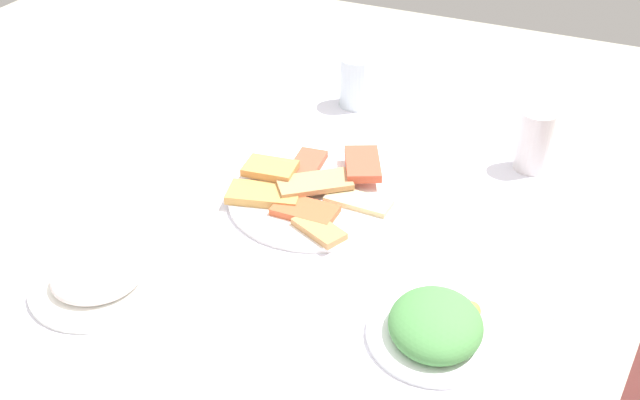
{
  "coord_description": "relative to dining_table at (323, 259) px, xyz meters",
  "views": [
    {
      "loc": [
        0.95,
        0.43,
        1.5
      ],
      "look_at": [
        -0.03,
        -0.02,
        0.76
      ],
      "focal_mm": 41.53,
      "sensor_mm": 36.0,
      "label": 1
    }
  ],
  "objects": [
    {
      "name": "salad_plate_greens",
      "position": [
        0.19,
        0.26,
        0.1
      ],
      "size": [
        0.2,
        0.2,
        0.06
      ],
      "color": "white",
      "rests_on": "dining_table"
    },
    {
      "name": "salad_plate_rice",
      "position": [
        0.3,
        -0.25,
        0.1
      ],
      "size": [
        0.21,
        0.21,
        0.05
      ],
      "color": "white",
      "rests_on": "dining_table"
    },
    {
      "name": "pide_platter",
      "position": [
        -0.06,
        -0.05,
        0.09
      ],
      "size": [
        0.32,
        0.32,
        0.05
      ],
      "color": "white",
      "rests_on": "dining_table"
    },
    {
      "name": "soda_can",
      "position": [
        -0.34,
        0.29,
        0.14
      ],
      "size": [
        0.09,
        0.09,
        0.12
      ],
      "primitive_type": "cylinder",
      "rotation": [
        0.0,
        0.0,
        2.05
      ],
      "color": "silver",
      "rests_on": "dining_table"
    },
    {
      "name": "drinking_glass",
      "position": [
        -0.45,
        -0.12,
        0.14
      ],
      "size": [
        0.08,
        0.08,
        0.11
      ],
      "primitive_type": "cylinder",
      "color": "silver",
      "rests_on": "dining_table"
    },
    {
      "name": "dining_table",
      "position": [
        0.0,
        0.0,
        0.0
      ],
      "size": [
        1.19,
        0.82,
        0.73
      ],
      "color": "white",
      "rests_on": "ground_plane"
    }
  ]
}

